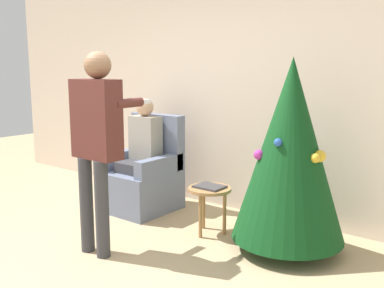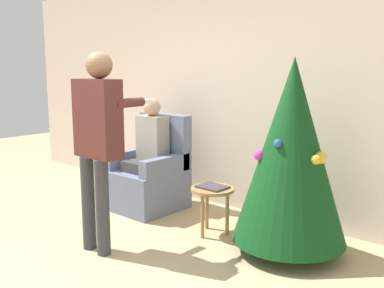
{
  "view_description": "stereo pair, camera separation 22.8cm",
  "coord_description": "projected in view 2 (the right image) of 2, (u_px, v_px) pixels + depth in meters",
  "views": [
    {
      "loc": [
        2.8,
        -2.08,
        1.66
      ],
      "look_at": [
        0.45,
        0.92,
        0.98
      ],
      "focal_mm": 42.0,
      "sensor_mm": 36.0,
      "label": 1
    },
    {
      "loc": [
        2.98,
        -1.93,
        1.66
      ],
      "look_at": [
        0.45,
        0.92,
        0.98
      ],
      "focal_mm": 42.0,
      "sensor_mm": 36.0,
      "label": 2
    }
  ],
  "objects": [
    {
      "name": "laptop",
      "position": [
        212.0,
        187.0,
        4.39
      ],
      "size": [
        0.28,
        0.22,
        0.02
      ],
      "color": "#38383D",
      "rests_on": "side_stool"
    },
    {
      "name": "person_standing",
      "position": [
        98.0,
        132.0,
        3.91
      ],
      "size": [
        0.47,
        0.57,
        1.77
      ],
      "color": "#38383D",
      "rests_on": "ground_plane"
    },
    {
      "name": "ground_plane",
      "position": [
        76.0,
        271.0,
        3.66
      ],
      "size": [
        14.0,
        14.0,
        0.0
      ],
      "primitive_type": "plane",
      "color": "tan"
    },
    {
      "name": "person_seated",
      "position": [
        147.0,
        149.0,
        5.16
      ],
      "size": [
        0.36,
        0.46,
        1.28
      ],
      "color": "#38383D",
      "rests_on": "ground_plane"
    },
    {
      "name": "side_stool",
      "position": [
        212.0,
        195.0,
        4.41
      ],
      "size": [
        0.43,
        0.43,
        0.47
      ],
      "color": "#A37547",
      "rests_on": "ground_plane"
    },
    {
      "name": "armchair",
      "position": [
        150.0,
        178.0,
        5.25
      ],
      "size": [
        0.73,
        0.76,
        1.09
      ],
      "color": "slate",
      "rests_on": "ground_plane"
    },
    {
      "name": "christmas_tree",
      "position": [
        291.0,
        151.0,
        3.87
      ],
      "size": [
        1.0,
        1.0,
        1.73
      ],
      "color": "brown",
      "rests_on": "ground_plane"
    },
    {
      "name": "wall_back",
      "position": [
        239.0,
        93.0,
        5.07
      ],
      "size": [
        8.0,
        0.06,
        2.7
      ],
      "color": "beige",
      "rests_on": "ground_plane"
    }
  ]
}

